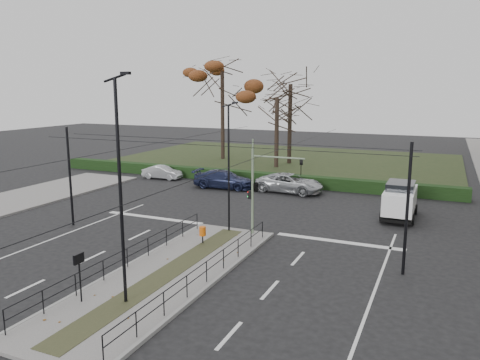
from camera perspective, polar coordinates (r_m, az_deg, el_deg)
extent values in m
plane|color=black|center=(23.49, -5.57, -9.45)|extent=(140.00, 140.00, 0.00)
cube|color=#63615E|center=(21.48, -8.89, -11.35)|extent=(4.40, 15.00, 0.14)
cube|color=#243219|center=(54.46, 5.42, 2.39)|extent=(38.00, 26.00, 0.10)
cube|color=black|center=(42.05, -0.34, 0.49)|extent=(38.00, 1.00, 1.00)
cylinder|color=black|center=(18.00, -26.81, -15.25)|extent=(0.04, 0.04, 0.90)
cylinder|color=black|center=(27.58, -5.25, -5.03)|extent=(0.04, 0.04, 0.90)
cylinder|color=black|center=(15.32, -16.38, -19.25)|extent=(0.04, 0.04, 0.90)
cylinder|color=black|center=(25.91, 2.75, -6.06)|extent=(0.04, 0.04, 0.90)
cylinder|color=black|center=(22.18, -13.63, -8.12)|extent=(0.04, 13.20, 0.04)
cylinder|color=black|center=(20.07, -4.12, -9.90)|extent=(0.04, 13.20, 0.04)
cylinder|color=black|center=(29.89, -20.02, 0.34)|extent=(0.14, 0.14, 6.00)
cylinder|color=black|center=(21.81, 19.72, -3.42)|extent=(0.14, 0.14, 6.00)
cylinder|color=black|center=(23.05, -4.61, 4.27)|extent=(20.00, 0.02, 0.02)
cylinder|color=black|center=(24.81, -2.41, 4.78)|extent=(20.00, 0.02, 0.02)
cylinder|color=black|center=(22.56, -16.13, 3.21)|extent=(0.02, 34.00, 0.02)
cylinder|color=black|center=(18.88, 0.45, 2.20)|extent=(0.02, 34.00, 0.02)
cylinder|color=slate|center=(26.14, 1.54, -1.45)|extent=(0.15, 0.15, 4.82)
cylinder|color=slate|center=(25.26, 4.68, 2.77)|extent=(2.96, 0.09, 0.09)
imported|color=black|center=(24.95, 7.48, 1.53)|extent=(0.18, 0.20, 0.83)
imported|color=black|center=(25.99, 1.96, -0.70)|extent=(0.95, 1.87, 0.74)
cube|color=black|center=(26.25, 1.20, -1.82)|extent=(0.20, 0.15, 0.46)
sphere|color=#FF0C0C|center=(26.25, 1.02, -1.50)|extent=(0.10, 0.10, 0.10)
sphere|color=#0CE533|center=(26.31, 1.02, -2.04)|extent=(0.10, 0.10, 0.10)
cylinder|color=black|center=(25.10, -4.57, -7.20)|extent=(0.07, 0.07, 0.44)
cylinder|color=#D5590C|center=(24.97, -4.59, -6.23)|extent=(0.35, 0.35, 0.49)
cylinder|color=black|center=(19.27, -18.91, -11.35)|extent=(0.06, 0.06, 1.84)
cube|color=black|center=(18.98, -19.07, -9.03)|extent=(0.09, 0.51, 0.39)
cube|color=silver|center=(19.01, -19.19, -9.00)|extent=(0.02, 0.44, 0.32)
cylinder|color=black|center=(17.77, -14.36, -1.79)|extent=(0.13, 0.13, 8.44)
cube|color=black|center=(17.07, -13.78, 12.54)|extent=(0.37, 0.15, 0.11)
cylinder|color=black|center=(26.41, -1.38, 1.30)|extent=(0.11, 0.11, 7.20)
cube|color=black|center=(25.87, -0.60, 9.42)|extent=(0.31, 0.13, 0.09)
imported|color=#ADB0B5|center=(43.88, -9.46, 0.93)|extent=(3.77, 1.51, 1.22)
imported|color=#1D2445|center=(39.28, -1.98, 0.09)|extent=(5.28, 2.43, 1.50)
imported|color=#ADB0B5|center=(37.86, 6.09, -0.37)|extent=(5.57, 2.88, 1.50)
cube|color=white|center=(31.78, 18.92, -2.30)|extent=(1.82, 4.30, 1.39)
cube|color=black|center=(31.61, 19.01, -0.83)|extent=(1.67, 2.37, 0.65)
cube|color=black|center=(31.99, 18.82, -3.86)|extent=(1.85, 4.38, 0.18)
cylinder|color=black|center=(30.56, 20.26, -4.59)|extent=(0.22, 0.66, 0.66)
cylinder|color=black|center=(30.70, 16.89, -4.30)|extent=(0.22, 0.66, 0.66)
cylinder|color=black|center=(33.30, 20.60, -3.36)|extent=(0.22, 0.66, 0.66)
cylinder|color=black|center=(33.43, 17.51, -3.10)|extent=(0.22, 0.66, 0.66)
cylinder|color=black|center=(54.91, -2.14, 7.80)|extent=(0.44, 0.44, 10.00)
ellipsoid|color=#5D2E15|center=(54.85, -2.18, 13.01)|extent=(8.90, 8.90, 6.28)
cylinder|color=black|center=(51.78, 6.09, 6.79)|extent=(0.44, 0.44, 8.63)
cylinder|color=black|center=(49.17, 4.49, 5.73)|extent=(0.44, 0.44, 7.16)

